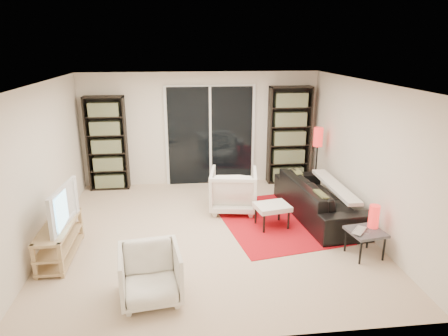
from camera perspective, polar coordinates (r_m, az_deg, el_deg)
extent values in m
plane|color=beige|center=(6.60, -1.88, -9.16)|extent=(5.00, 5.00, 0.00)
cube|color=silver|center=(8.59, -3.34, 5.57)|extent=(5.00, 0.02, 2.40)
cube|color=silver|center=(3.84, 1.06, -9.68)|extent=(5.00, 0.02, 2.40)
cube|color=silver|center=(6.48, -24.62, 0.08)|extent=(0.02, 5.00, 2.40)
cube|color=silver|center=(6.82, 19.44, 1.50)|extent=(0.02, 5.00, 2.40)
cube|color=white|center=(5.94, -2.12, 12.05)|extent=(5.00, 5.00, 0.02)
cube|color=white|center=(8.60, -1.98, 4.59)|extent=(1.92, 0.06, 2.16)
cube|color=black|center=(8.57, -1.96, 4.54)|extent=(1.80, 0.02, 2.10)
cube|color=white|center=(8.56, -1.96, 4.52)|extent=(0.05, 0.02, 2.10)
cube|color=black|center=(8.60, -16.36, 3.37)|extent=(0.80, 0.30, 1.95)
cube|color=brown|center=(8.58, -16.38, 3.34)|extent=(0.70, 0.22, 1.85)
cube|color=black|center=(8.77, 9.26, 4.63)|extent=(0.90, 0.30, 2.10)
cube|color=brown|center=(8.75, 9.30, 4.60)|extent=(0.80, 0.22, 2.00)
cube|color=tan|center=(6.16, -22.65, -7.70)|extent=(0.39, 1.22, 0.04)
cube|color=tan|center=(6.25, -22.41, -9.61)|extent=(0.39, 1.22, 0.03)
cube|color=tan|center=(6.34, -22.21, -11.15)|extent=(0.39, 1.22, 0.04)
cube|color=tan|center=(5.83, -25.47, -12.07)|extent=(0.05, 0.05, 0.50)
cube|color=tan|center=(6.79, -22.51, -7.45)|extent=(0.05, 0.05, 0.50)
cube|color=tan|center=(5.73, -22.28, -12.17)|extent=(0.05, 0.05, 0.50)
cube|color=tan|center=(6.71, -19.79, -7.45)|extent=(0.05, 0.05, 0.50)
imported|color=black|center=(6.04, -22.81, -5.06)|extent=(0.23, 1.00, 0.57)
cube|color=red|center=(7.05, 7.26, -7.45)|extent=(2.10, 2.60, 0.01)
imported|color=black|center=(7.26, 13.43, -4.28)|extent=(1.10, 2.34, 0.66)
imported|color=silver|center=(7.30, 1.37, -3.18)|extent=(0.96, 0.98, 0.78)
imported|color=silver|center=(4.97, -10.49, -14.73)|extent=(0.80, 0.82, 0.66)
cube|color=silver|center=(6.69, 6.90, -5.52)|extent=(0.62, 0.54, 0.08)
cylinder|color=black|center=(6.54, 5.73, -7.96)|extent=(0.04, 0.04, 0.32)
cylinder|color=black|center=(6.84, 4.54, -6.75)|extent=(0.04, 0.04, 0.32)
cylinder|color=black|center=(6.72, 9.19, -7.41)|extent=(0.04, 0.04, 0.32)
cylinder|color=black|center=(7.01, 7.87, -6.27)|extent=(0.04, 0.04, 0.32)
cube|color=#444448|center=(6.11, 19.60, -8.59)|extent=(0.54, 0.54, 0.04)
cylinder|color=black|center=(5.95, 18.93, -11.26)|extent=(0.03, 0.03, 0.38)
cylinder|color=black|center=(6.23, 16.99, -9.75)|extent=(0.03, 0.03, 0.38)
cylinder|color=black|center=(6.16, 21.89, -10.59)|extent=(0.03, 0.03, 0.38)
cylinder|color=black|center=(6.43, 19.87, -9.17)|extent=(0.03, 0.03, 0.38)
imported|color=silver|center=(6.02, 19.18, -8.59)|extent=(0.37, 0.38, 0.03)
cylinder|color=red|center=(6.18, 20.63, -6.47)|extent=(0.15, 0.15, 0.34)
cylinder|color=black|center=(8.43, 12.76, -3.45)|extent=(0.21, 0.21, 0.03)
cylinder|color=black|center=(8.27, 12.98, -0.20)|extent=(0.03, 0.03, 1.03)
cylinder|color=red|center=(8.10, 13.30, 4.34)|extent=(0.19, 0.19, 0.37)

